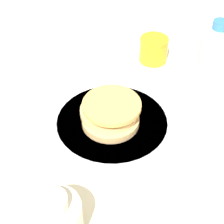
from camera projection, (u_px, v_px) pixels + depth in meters
ground_plane at (103, 127)px, 0.89m from camera, size 4.00×4.00×0.00m
plate at (112, 122)px, 0.89m from camera, size 0.29×0.29×0.01m
pancake_stack at (111, 112)px, 0.86m from camera, size 0.14×0.15×0.06m
juice_glass at (154, 50)px, 1.06m from camera, size 0.08×0.08×0.07m
cream_jug at (55, 220)px, 0.65m from camera, size 0.10×0.10×0.11m
water_bottle_near at (210, 72)px, 0.85m from camera, size 0.07×0.07×0.25m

